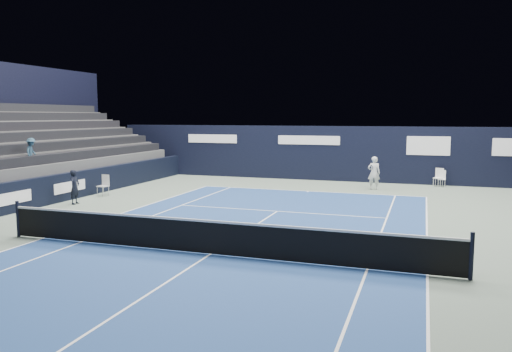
% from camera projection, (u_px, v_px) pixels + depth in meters
% --- Properties ---
extents(ground, '(48.00, 48.00, 0.00)m').
position_uv_depth(ground, '(237.00, 238.00, 15.15)').
color(ground, slate).
rests_on(ground, ground).
extents(court_surface, '(10.97, 23.77, 0.01)m').
position_uv_depth(court_surface, '(210.00, 255.00, 13.27)').
color(court_surface, navy).
rests_on(court_surface, ground).
extents(folding_chair_back_a, '(0.54, 0.56, 0.96)m').
position_uv_depth(folding_chair_back_a, '(439.00, 174.00, 26.16)').
color(folding_chair_back_a, silver).
rests_on(folding_chair_back_a, ground).
extents(folding_chair_back_b, '(0.40, 0.39, 0.87)m').
position_uv_depth(folding_chair_back_b, '(442.00, 177.00, 26.03)').
color(folding_chair_back_b, white).
rests_on(folding_chair_back_b, ground).
extents(line_judge_chair, '(0.47, 0.46, 0.97)m').
position_uv_depth(line_judge_chair, '(104.00, 184.00, 23.09)').
color(line_judge_chair, silver).
rests_on(line_judge_chair, ground).
extents(line_judge, '(0.40, 0.56, 1.44)m').
position_uv_depth(line_judge, '(75.00, 187.00, 20.85)').
color(line_judge, black).
rests_on(line_judge, ground).
extents(court_markings, '(11.03, 23.83, 0.00)m').
position_uv_depth(court_markings, '(210.00, 254.00, 13.27)').
color(court_markings, white).
rests_on(court_markings, court_surface).
extents(tennis_net, '(12.90, 0.10, 1.10)m').
position_uv_depth(tennis_net, '(210.00, 236.00, 13.21)').
color(tennis_net, black).
rests_on(tennis_net, ground).
extents(back_sponsor_wall, '(26.00, 0.63, 3.10)m').
position_uv_depth(back_sponsor_wall, '(327.00, 153.00, 28.60)').
color(back_sponsor_wall, black).
rests_on(back_sponsor_wall, ground).
extents(side_barrier_left, '(0.33, 22.00, 1.20)m').
position_uv_depth(side_barrier_left, '(67.00, 187.00, 21.84)').
color(side_barrier_left, black).
rests_on(side_barrier_left, ground).
extents(spectator_stand, '(6.00, 18.00, 6.40)m').
position_uv_depth(spectator_stand, '(14.00, 152.00, 23.82)').
color(spectator_stand, '#4A4A4C').
rests_on(spectator_stand, ground).
extents(tennis_player, '(0.66, 0.86, 1.67)m').
position_uv_depth(tennis_player, '(374.00, 173.00, 24.96)').
color(tennis_player, silver).
rests_on(tennis_player, ground).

